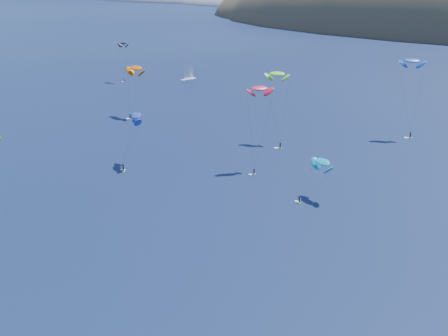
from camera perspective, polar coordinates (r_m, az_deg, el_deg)
name	(u,v)px	position (r m, az deg, el deg)	size (l,w,h in m)	color
headland	(202,1)	(953.58, -2.02, 15.00)	(460.00, 250.00, 60.00)	slate
sailboat	(188,79)	(316.61, -3.27, 8.15)	(10.38, 9.16, 12.41)	white
kitesurfer_1	(136,68)	(244.86, -8.07, 9.02)	(10.74, 10.69, 21.30)	#B1C616
kitesurfer_3	(277,74)	(208.21, 4.89, 8.56)	(11.09, 11.72, 24.82)	#B1C616
kitesurfer_4	(412,61)	(221.84, 16.84, 9.36)	(9.19, 7.01, 28.33)	#B1C616
kitesurfer_5	(322,162)	(160.58, 8.99, 0.55)	(9.21, 11.17, 11.97)	#B1C616
kitesurfer_9	(260,88)	(179.82, 3.31, 7.27)	(7.74, 11.93, 25.61)	#B1C616
kitesurfer_10	(136,116)	(185.89, -8.01, 4.74)	(9.32, 13.51, 17.21)	#B1C616
kitesurfer_12	(123,44)	(316.54, -9.20, 11.16)	(6.62, 4.13, 20.41)	#B1C616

